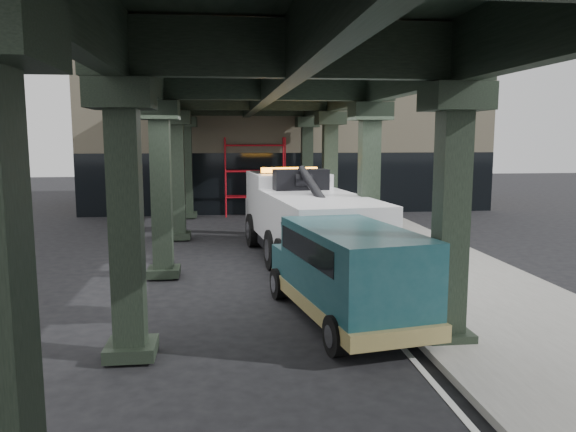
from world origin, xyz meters
TOP-DOWN VIEW (x-y plane):
  - ground at (0.00, 0.00)m, footprint 90.00×90.00m
  - sidewalk at (4.50, 2.00)m, footprint 5.00×40.00m
  - lane_stripe at (1.70, 2.00)m, footprint 0.12×38.00m
  - viaduct at (-0.40, 2.00)m, footprint 7.40×32.00m
  - building at (2.00, 20.00)m, footprint 22.00×10.00m
  - scaffolding at (0.00, 14.64)m, footprint 3.08×0.88m
  - tow_truck at (0.94, 3.84)m, footprint 3.62×9.66m
  - towed_van at (0.95, -2.51)m, footprint 2.88×5.54m

SIDE VIEW (x-z plane):
  - ground at x=0.00m, z-range 0.00..0.00m
  - lane_stripe at x=1.70m, z-range 0.00..0.01m
  - sidewalk at x=4.50m, z-range 0.00..0.15m
  - towed_van at x=0.95m, z-range 0.08..2.22m
  - tow_truck at x=0.94m, z-range -0.04..3.06m
  - scaffolding at x=0.00m, z-range 0.11..4.11m
  - building at x=2.00m, z-range 0.00..8.00m
  - viaduct at x=-0.40m, z-range 2.26..8.66m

